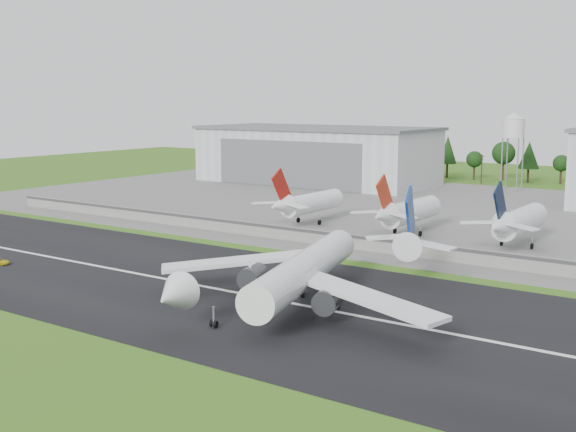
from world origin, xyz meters
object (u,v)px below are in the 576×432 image
Objects in this scene: main_airliner at (303,278)px; parked_jet_red_b at (405,212)px; parked_jet_navy at (516,222)px; parked_jet_red_a at (306,203)px.

main_airliner reaches higher than parked_jet_red_b.
main_airliner is 1.86× the size of parked_jet_navy.
main_airliner is at bearing -57.10° from parked_jet_red_a.
parked_jet_red_a is 1.00× the size of parked_jet_red_b.
parked_jet_red_b is 1.00× the size of parked_jet_navy.
parked_jet_navy is (57.35, 0.04, 0.24)m from parked_jet_red_a.
parked_jet_red_b is (-13.55, 66.98, 1.27)m from main_airliner.
main_airliner is at bearing -78.56° from parked_jet_red_b.
main_airliner is 68.35m from parked_jet_red_b.
parked_jet_navy reaches higher than parked_jet_red_b.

